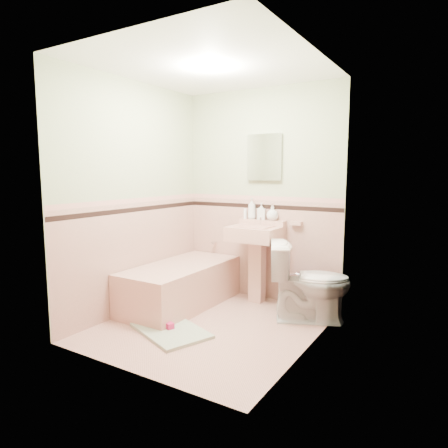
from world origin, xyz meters
The scene contains 32 objects.
floor centered at (0.00, 0.00, 0.00)m, with size 2.20×2.20×0.00m, color tan.
ceiling centered at (0.00, 0.00, 2.50)m, with size 2.20×2.20×0.00m, color white.
wall_back centered at (0.00, 1.10, 1.25)m, with size 2.50×2.50×0.00m, color beige.
wall_front centered at (0.00, -1.10, 1.25)m, with size 2.50×2.50×0.00m, color beige.
wall_left centered at (-1.00, 0.00, 1.25)m, with size 2.50×2.50×0.00m, color beige.
wall_right centered at (1.00, 0.00, 1.25)m, with size 2.50×2.50×0.00m, color beige.
wainscot_back centered at (0.00, 1.09, 0.60)m, with size 2.00×2.00×0.00m, color tan.
wainscot_front centered at (0.00, -1.09, 0.60)m, with size 2.00×2.00×0.00m, color tan.
wainscot_left centered at (-0.99, 0.00, 0.60)m, with size 2.20×2.20×0.00m, color tan.
wainscot_right centered at (0.99, 0.00, 0.60)m, with size 2.20×2.20×0.00m, color tan.
accent_back centered at (0.00, 1.08, 1.12)m, with size 2.00×2.00×0.00m, color black.
accent_front centered at (0.00, -1.08, 1.12)m, with size 2.00×2.00×0.00m, color black.
accent_left centered at (-0.98, 0.00, 1.12)m, with size 2.20×2.20×0.00m, color black.
accent_right centered at (0.98, 0.00, 1.12)m, with size 2.20×2.20×0.00m, color black.
cap_back centered at (0.00, 1.08, 1.22)m, with size 2.00×2.00×0.00m, color tan.
cap_front centered at (0.00, -1.08, 1.22)m, with size 2.00×2.00×0.00m, color tan.
cap_left centered at (-0.98, 0.00, 1.22)m, with size 2.20×2.20×0.00m, color tan.
cap_right centered at (0.98, 0.00, 1.22)m, with size 2.20×2.20×0.00m, color tan.
bathtub centered at (-0.63, 0.33, 0.23)m, with size 0.70×1.50×0.45m, color tan.
tub_faucet centered at (-0.63, 1.05, 0.63)m, with size 0.04×0.04×0.12m, color silver.
sink centered at (0.05, 0.86, 0.45)m, with size 0.58×0.48×0.91m, color tan, non-canonical shape.
sink_faucet centered at (0.05, 1.00, 0.95)m, with size 0.02×0.02×0.10m, color silver.
medicine_cabinet centered at (0.05, 1.07, 1.70)m, with size 0.43×0.04×0.54m, color white.
soap_dish centered at (0.47, 1.06, 0.95)m, with size 0.13×0.08×0.04m, color tan.
soap_bottle_left centered at (-0.09, 1.04, 1.09)m, with size 0.10×0.10×0.25m, color #B2B2B2.
soap_bottle_mid centered at (0.04, 1.04, 1.07)m, with size 0.09×0.09×0.20m, color #B2B2B2.
soap_bottle_right centered at (0.18, 1.04, 1.05)m, with size 0.14×0.14×0.17m, color #B2B2B2.
tube centered at (-0.18, 1.04, 1.03)m, with size 0.04×0.04×0.12m, color white.
toilet centered at (0.79, 0.65, 0.41)m, with size 0.46×0.80×0.82m, color white.
bucket centered at (0.53, 0.92, 0.13)m, with size 0.27×0.27×0.27m, color #1325AE, non-canonical shape.
bath_mat centered at (-0.24, -0.34, 0.02)m, with size 0.76×0.51×0.03m, color #95A78B.
shoe centered at (-0.29, -0.32, 0.06)m, with size 0.14×0.07×0.06m, color #BF1E59.
Camera 1 is at (2.09, -3.17, 1.53)m, focal length 31.74 mm.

